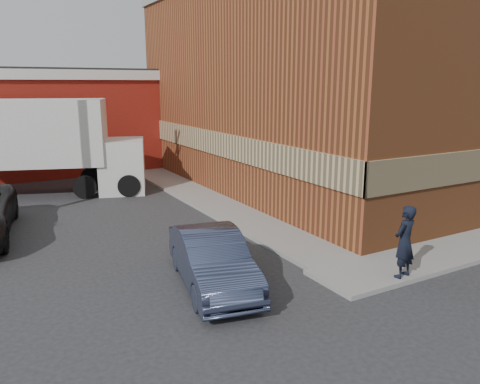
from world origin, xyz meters
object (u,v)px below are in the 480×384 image
man (405,242)px  sedan (212,260)px  brick_building (343,86)px  box_truck (48,140)px  warehouse (7,121)px

man → sedan: 4.73m
brick_building → man: bearing=-124.0°
box_truck → brick_building: bearing=2.8°
brick_building → warehouse: bearing=142.8°
warehouse → man: (7.39, -21.55, -1.78)m
man → box_truck: box_truck is taller
brick_building → sedan: 14.74m
brick_building → box_truck: brick_building is taller
man → box_truck: (-6.23, 14.29, 1.36)m
warehouse → box_truck: bearing=-80.9°
brick_building → sedan: bearing=-143.2°
brick_building → box_truck: 14.04m
box_truck → sedan: bearing=-62.3°
man → box_truck: 15.65m
man → sedan: bearing=-37.8°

